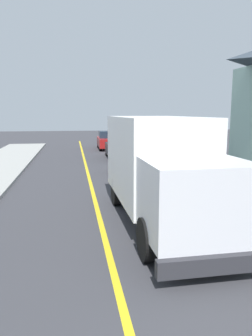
# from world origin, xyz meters

# --- Properties ---
(centre_line_yellow) EXTENTS (0.16, 56.00, 0.01)m
(centre_line_yellow) POSITION_xyz_m (0.00, 10.00, 0.00)
(centre_line_yellow) COLOR gold
(centre_line_yellow) RESTS_ON ground
(box_truck) EXTENTS (2.52, 7.22, 3.20)m
(box_truck) POSITION_xyz_m (1.83, 8.99, 1.77)
(box_truck) COLOR white
(box_truck) RESTS_ON ground
(parked_car_near) EXTENTS (1.84, 4.42, 1.67)m
(parked_car_near) POSITION_xyz_m (2.20, 16.03, 0.79)
(parked_car_near) COLOR silver
(parked_car_near) RESTS_ON ground
(parked_car_mid) EXTENTS (1.88, 4.43, 1.67)m
(parked_car_mid) POSITION_xyz_m (2.59, 22.89, 0.79)
(parked_car_mid) COLOR black
(parked_car_mid) RESTS_ON ground
(parked_car_far) EXTENTS (1.89, 4.44, 1.67)m
(parked_car_far) POSITION_xyz_m (2.42, 29.17, 0.79)
(parked_car_far) COLOR maroon
(parked_car_far) RESTS_ON ground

